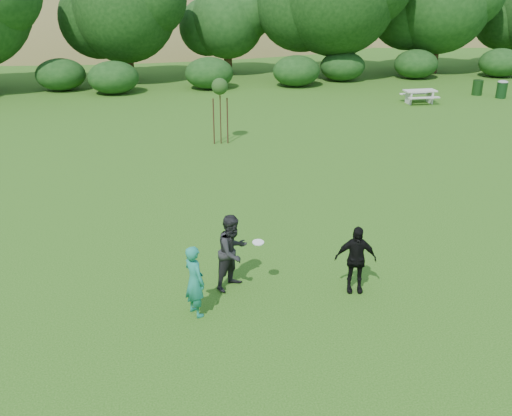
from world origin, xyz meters
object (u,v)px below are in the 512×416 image
(player_black, at_px, (355,259))
(trash_can_near, at_px, (478,88))
(picnic_table, at_px, (420,94))
(trash_can_lidded, at_px, (502,89))
(player_grey, at_px, (233,252))
(sapling, at_px, (220,88))
(player_teal, at_px, (195,281))

(player_black, distance_m, trash_can_near, 25.52)
(trash_can_near, xyz_separation_m, picnic_table, (-4.50, -1.59, 0.07))
(picnic_table, distance_m, trash_can_lidded, 5.46)
(player_grey, relative_size, player_black, 1.12)
(player_grey, xyz_separation_m, picnic_table, (13.33, 18.32, -0.41))
(sapling, bearing_deg, picnic_table, 26.72)
(player_grey, relative_size, trash_can_lidded, 1.76)
(player_grey, distance_m, sapling, 12.37)
(trash_can_lidded, bearing_deg, trash_can_near, 130.76)
(player_teal, height_order, trash_can_lidded, player_teal)
(player_grey, bearing_deg, trash_can_near, 8.20)
(player_teal, bearing_deg, player_grey, -72.09)
(trash_can_near, height_order, trash_can_lidded, trash_can_lidded)
(player_teal, relative_size, sapling, 0.58)
(trash_can_near, xyz_separation_m, sapling, (-16.63, -7.69, 1.97))
(picnic_table, bearing_deg, player_teal, -126.49)
(trash_can_lidded, bearing_deg, player_teal, -134.84)
(trash_can_near, bearing_deg, picnic_table, -160.61)
(player_black, relative_size, trash_can_lidded, 1.58)
(player_teal, distance_m, picnic_table, 24.08)
(sapling, distance_m, picnic_table, 13.71)
(player_teal, height_order, trash_can_near, player_teal)
(sapling, bearing_deg, player_black, -83.04)
(trash_can_near, relative_size, trash_can_lidded, 0.86)
(player_teal, xyz_separation_m, trash_can_lidded, (19.75, 19.86, -0.29))
(player_teal, xyz_separation_m, player_grey, (0.98, 1.03, 0.10))
(player_teal, distance_m, trash_can_lidded, 28.01)
(sapling, bearing_deg, player_teal, -99.40)
(player_teal, distance_m, player_black, 3.78)
(player_black, bearing_deg, picnic_table, 72.58)
(player_grey, height_order, sapling, sapling)
(player_black, bearing_deg, player_grey, 177.69)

